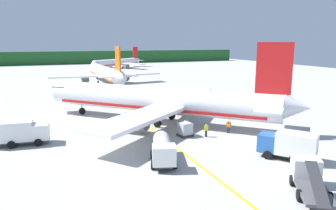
{
  "coord_description": "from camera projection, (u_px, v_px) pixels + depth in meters",
  "views": [
    {
      "loc": [
        -4.68,
        -20.46,
        11.95
      ],
      "look_at": [
        11.97,
        21.53,
        2.95
      ],
      "focal_mm": 34.12,
      "sensor_mm": 36.0,
      "label": 1
    }
  ],
  "objects": [
    {
      "name": "ground",
      "position": [
        68.0,
        100.0,
        66.46
      ],
      "size": [
        240.0,
        320.0,
        0.2
      ],
      "primitive_type": "cube",
      "color": "#A8A8A3"
    },
    {
      "name": "crew_marshaller",
      "position": [
        229.0,
        126.0,
        42.15
      ],
      "size": [
        0.49,
        0.48,
        1.69
      ],
      "color": "#191E33",
      "rests_on": "ground"
    },
    {
      "name": "airliner_far_taxiway",
      "position": [
        118.0,
        62.0,
        144.49
      ],
      "size": [
        28.45,
        24.29,
        9.44
      ],
      "color": "white",
      "rests_on": "ground"
    },
    {
      "name": "service_truck_pushback",
      "position": [
        20.0,
        132.0,
        37.24
      ],
      "size": [
        6.44,
        2.85,
        2.88
      ],
      "color": "white",
      "rests_on": "ground"
    },
    {
      "name": "service_truck_baggage",
      "position": [
        163.0,
        149.0,
        31.91
      ],
      "size": [
        3.72,
        6.44,
        2.4
      ],
      "color": "white",
      "rests_on": "ground"
    },
    {
      "name": "airliner_foreground",
      "position": [
        159.0,
        100.0,
        47.22
      ],
      "size": [
        32.16,
        32.19,
        11.9
      ],
      "color": "white",
      "rests_on": "ground"
    },
    {
      "name": "apron_guide_line",
      "position": [
        156.0,
        132.0,
        42.92
      ],
      "size": [
        0.3,
        60.0,
        0.01
      ],
      "primitive_type": "cube",
      "color": "yellow",
      "rests_on": "ground"
    },
    {
      "name": "service_truck_fuel",
      "position": [
        288.0,
        144.0,
        32.71
      ],
      "size": [
        5.12,
        5.86,
        2.91
      ],
      "color": "#2659A5",
      "rests_on": "ground"
    },
    {
      "name": "cargo_container_near",
      "position": [
        185.0,
        129.0,
        40.85
      ],
      "size": [
        1.89,
        1.89,
        1.89
      ],
      "color": "#333338",
      "rests_on": "ground"
    },
    {
      "name": "distant_treeline",
      "position": [
        50.0,
        58.0,
        167.62
      ],
      "size": [
        216.0,
        6.0,
        6.89
      ],
      "primitive_type": "cube",
      "color": "#1E5123",
      "rests_on": "ground"
    },
    {
      "name": "service_truck_catering",
      "position": [
        309.0,
        177.0,
        25.87
      ],
      "size": [
        5.07,
        6.36,
        2.63
      ],
      "color": "white",
      "rests_on": "ground"
    },
    {
      "name": "airliner_mid_apron",
      "position": [
        105.0,
        73.0,
        91.52
      ],
      "size": [
        31.55,
        37.93,
        10.83
      ],
      "color": "white",
      "rests_on": "ground"
    },
    {
      "name": "crew_loader_left",
      "position": [
        206.0,
        129.0,
        40.56
      ],
      "size": [
        0.63,
        0.28,
        1.69
      ],
      "color": "#191E33",
      "rests_on": "ground"
    }
  ]
}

